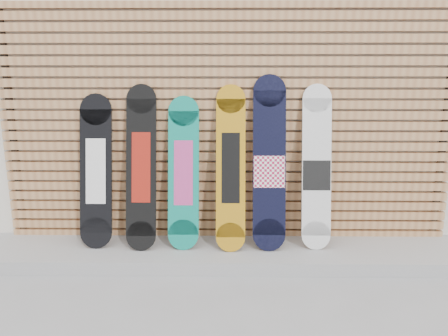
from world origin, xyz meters
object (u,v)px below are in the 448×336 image
Objects in this scene: snowboard_0 at (96,171)px; snowboard_4 at (269,164)px; snowboard_3 at (231,168)px; snowboard_1 at (141,167)px; snowboard_5 at (316,168)px; snowboard_2 at (184,173)px.

snowboard_0 is 0.89× the size of snowboard_4.
snowboard_4 is at bearing 1.11° from snowboard_3.
snowboard_3 is (1.23, -0.03, 0.04)m from snowboard_0.
snowboard_0 is 0.94× the size of snowboard_3.
snowboard_0 is at bearing 176.80° from snowboard_1.
snowboard_5 is (2.00, -0.00, 0.03)m from snowboard_0.
snowboard_1 reaches higher than snowboard_2.
snowboard_3 is (0.43, -0.02, 0.05)m from snowboard_2.
snowboard_3 is at bearing -1.35° from snowboard_0.
snowboard_3 is at bearing -178.06° from snowboard_5.
snowboard_5 is at bearing 2.62° from snowboard_4.
snowboard_1 reaches higher than snowboard_3.
snowboard_1 is at bearing -178.16° from snowboard_2.
snowboard_4 reaches higher than snowboard_0.
snowboard_1 is 0.38m from snowboard_2.
snowboard_1 is 1.58m from snowboard_5.
snowboard_1 is 0.81m from snowboard_3.
snowboard_5 is (0.43, 0.02, -0.04)m from snowboard_4.
snowboard_1 is (0.42, -0.02, 0.04)m from snowboard_0.
snowboard_1 is 1.00× the size of snowboard_5.
snowboard_3 reaches higher than snowboard_0.
snowboard_4 is (0.77, -0.01, 0.09)m from snowboard_2.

